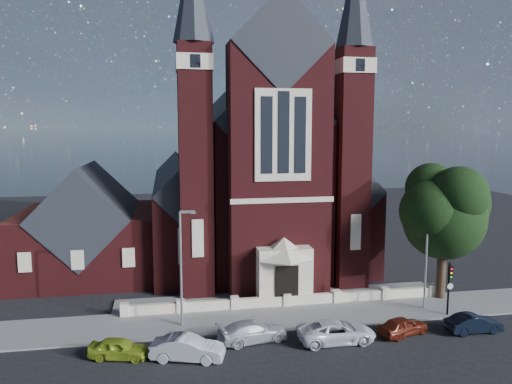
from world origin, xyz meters
TOP-DOWN VIEW (x-y plane):
  - ground at (0.00, 15.00)m, footprint 120.00×120.00m
  - pavement_strip at (0.00, 4.50)m, footprint 60.00×5.00m
  - forecourt_paving at (0.00, 8.50)m, footprint 26.00×3.00m
  - forecourt_wall at (0.00, 6.50)m, footprint 24.00×0.40m
  - church at (-0.00, 22.94)m, footprint 20.01×34.90m
  - parish_hall at (-16.00, 18.00)m, footprint 12.00×12.20m
  - street_tree at (12.60, 5.71)m, footprint 6.40×6.60m
  - street_lamp_left at (-7.91, 4.00)m, footprint 1.16×0.22m
  - street_lamp_right at (10.09, 4.00)m, footprint 1.16×0.22m
  - traffic_signal at (11.00, 2.43)m, footprint 0.28×0.42m
  - car_lime_van at (-11.83, -0.06)m, footprint 3.82×2.27m
  - car_silver_a at (-7.84, -1.00)m, footprint 4.57×2.62m
  - car_silver_b at (-3.62, 0.86)m, footprint 4.82×2.70m
  - car_white_suv at (1.62, -0.20)m, footprint 5.00×2.33m
  - car_dark_red at (6.28, 0.01)m, footprint 3.88×2.55m
  - car_navy at (11.13, -0.43)m, footprint 3.79×1.39m

SIDE VIEW (x-z plane):
  - ground at x=0.00m, z-range 0.00..0.00m
  - pavement_strip at x=0.00m, z-range -0.06..0.06m
  - forecourt_paving at x=0.00m, z-range -0.07..0.07m
  - forecourt_wall at x=0.00m, z-range -0.45..0.45m
  - car_lime_van at x=-11.83m, z-range 0.00..1.22m
  - car_dark_red at x=6.28m, z-range 0.00..1.23m
  - car_navy at x=11.13m, z-range 0.00..1.24m
  - car_silver_b at x=-3.62m, z-range 0.00..1.32m
  - car_white_suv at x=1.62m, z-range 0.00..1.38m
  - car_silver_a at x=-7.84m, z-range 0.00..1.43m
  - traffic_signal at x=11.00m, z-range 0.58..4.58m
  - parish_hall at x=-16.00m, z-range -1.11..9.13m
  - street_lamp_left at x=-7.91m, z-range 0.55..8.64m
  - street_lamp_right at x=10.09m, z-range 0.55..8.64m
  - street_tree at x=12.60m, z-range 1.61..12.31m
  - church at x=0.00m, z-range -6.41..22.79m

